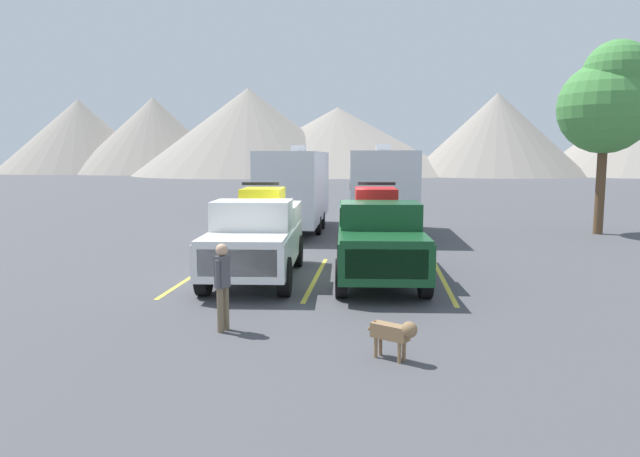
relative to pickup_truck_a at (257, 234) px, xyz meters
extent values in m
plane|color=#47474C|center=(1.58, 0.83, -1.17)|extent=(240.00, 240.00, 0.00)
cube|color=white|center=(0.01, -0.22, -0.28)|extent=(2.39, 5.52, 0.86)
cube|color=white|center=(0.13, -2.16, 0.19)|extent=(2.06, 1.63, 0.08)
cube|color=white|center=(0.04, -0.71, 0.55)|extent=(2.02, 1.52, 0.80)
cube|color=slate|center=(0.08, -1.27, 0.59)|extent=(1.82, 0.34, 0.59)
cube|color=white|center=(-0.08, 1.24, 0.43)|extent=(2.17, 2.61, 0.55)
cube|color=silver|center=(0.18, -2.89, -0.24)|extent=(1.75, 0.17, 0.60)
cylinder|color=black|center=(1.07, -2.00, -0.71)|extent=(0.34, 0.93, 0.92)
cylinder|color=black|center=(-0.82, -2.11, -0.71)|extent=(0.34, 0.93, 0.92)
cylinder|color=black|center=(0.84, 1.67, -0.71)|extent=(0.34, 0.93, 0.92)
cylinder|color=black|center=(-1.04, 1.55, -0.71)|extent=(0.34, 0.93, 0.92)
cube|color=yellow|center=(-0.08, 1.24, 0.93)|extent=(1.23, 1.66, 0.45)
cylinder|color=black|center=(0.42, 0.72, 0.92)|extent=(0.21, 0.45, 0.44)
cylinder|color=black|center=(-0.50, 0.66, 0.92)|extent=(0.21, 0.45, 0.44)
cylinder|color=black|center=(0.35, 1.81, 0.92)|extent=(0.21, 0.45, 0.44)
cylinder|color=black|center=(-0.57, 1.75, 0.92)|extent=(0.21, 0.45, 0.44)
cube|color=black|center=(-0.05, 0.79, 1.30)|extent=(1.03, 0.14, 0.08)
cube|color=#144723|center=(3.22, 0.07, -0.26)|extent=(2.44, 5.94, 0.92)
cube|color=#144723|center=(3.35, -2.02, 0.24)|extent=(2.09, 1.75, 0.08)
cube|color=#144723|center=(3.25, -0.45, 0.56)|extent=(2.04, 1.63, 0.71)
cube|color=slate|center=(3.29, -1.06, 0.59)|extent=(1.84, 0.32, 0.53)
cube|color=#144723|center=(3.12, 1.64, 0.45)|extent=(2.20, 2.80, 0.50)
cube|color=silver|center=(3.40, -2.80, -0.21)|extent=(1.77, 0.17, 0.64)
cylinder|color=black|center=(4.30, -1.85, -0.72)|extent=(0.34, 0.92, 0.90)
cylinder|color=black|center=(2.39, -1.96, -0.72)|extent=(0.34, 0.92, 0.90)
cylinder|color=black|center=(4.05, 2.11, -0.72)|extent=(0.34, 0.92, 0.90)
cylinder|color=black|center=(2.14, 1.99, -0.72)|extent=(0.34, 0.92, 0.90)
cube|color=red|center=(3.12, 1.64, 0.93)|extent=(1.25, 1.78, 0.45)
cylinder|color=black|center=(3.63, 1.08, 0.93)|extent=(0.21, 0.45, 0.44)
cylinder|color=black|center=(2.69, 1.02, 0.93)|extent=(0.21, 0.45, 0.44)
cylinder|color=black|center=(3.55, 2.26, 0.93)|extent=(0.21, 0.45, 0.44)
cylinder|color=black|center=(2.62, 2.20, 0.93)|extent=(0.21, 0.45, 0.44)
cube|color=black|center=(3.15, 1.16, 1.31)|extent=(1.04, 0.14, 0.08)
cube|color=gold|center=(-1.78, 0.10, -1.16)|extent=(0.12, 5.50, 0.01)
cube|color=gold|center=(1.58, 0.10, -1.16)|extent=(0.12, 5.50, 0.01)
cube|color=gold|center=(4.93, 0.10, -1.16)|extent=(0.12, 5.50, 0.01)
cube|color=silver|center=(-0.34, 9.46, 0.80)|extent=(2.46, 7.85, 2.88)
cube|color=#595960|center=(-1.50, 9.43, 0.95)|extent=(0.18, 7.49, 0.24)
cube|color=silver|center=(-0.36, 10.63, 2.39)|extent=(0.61, 0.71, 0.30)
cube|color=#333333|center=(-0.24, 4.95, -0.85)|extent=(0.14, 1.20, 0.12)
cylinder|color=black|center=(0.74, 8.54, -0.79)|extent=(0.24, 0.76, 0.76)
cylinder|color=black|center=(-1.38, 8.50, -0.79)|extent=(0.24, 0.76, 0.76)
cylinder|color=black|center=(0.70, 10.41, -0.79)|extent=(0.24, 0.76, 0.76)
cylinder|color=black|center=(-1.41, 10.37, -0.79)|extent=(0.24, 0.76, 0.76)
cube|color=silver|center=(3.39, 8.75, 0.81)|extent=(2.65, 6.20, 2.90)
cube|color=brown|center=(2.12, 8.73, 0.96)|extent=(0.14, 5.91, 0.24)
cube|color=silver|center=(3.37, 9.67, 2.41)|extent=(0.61, 0.71, 0.30)
cube|color=#333333|center=(3.46, 5.08, -0.85)|extent=(0.14, 1.20, 0.12)
cylinder|color=black|center=(4.56, 8.04, -0.79)|extent=(0.24, 0.76, 0.76)
cylinder|color=black|center=(2.24, 7.99, -0.79)|extent=(0.24, 0.76, 0.76)
cylinder|color=black|center=(4.53, 9.51, -0.79)|extent=(0.24, 0.76, 0.76)
cylinder|color=black|center=(2.21, 9.47, -0.79)|extent=(0.24, 0.76, 0.76)
cylinder|color=#726047|center=(0.34, -4.84, -0.75)|extent=(0.12, 0.12, 0.83)
cylinder|color=#726047|center=(0.40, -4.68, -0.75)|extent=(0.12, 0.12, 0.83)
cube|color=#4C4C51|center=(0.37, -4.76, -0.04)|extent=(0.26, 0.29, 0.59)
sphere|color=tan|center=(0.37, -4.76, 0.37)|extent=(0.23, 0.23, 0.23)
cylinder|color=#4C4C51|center=(0.33, -4.88, -0.07)|extent=(0.10, 0.10, 0.53)
cylinder|color=#4C4C51|center=(0.42, -4.63, -0.07)|extent=(0.10, 0.10, 0.53)
cube|color=olive|center=(3.42, -5.93, -0.72)|extent=(0.64, 0.51, 0.24)
sphere|color=olive|center=(3.72, -6.11, -0.62)|extent=(0.26, 0.26, 0.26)
cylinder|color=olive|center=(3.13, -5.76, -0.67)|extent=(0.16, 0.12, 0.20)
cylinder|color=olive|center=(3.65, -5.98, -1.00)|extent=(0.06, 0.06, 0.33)
cylinder|color=olive|center=(3.57, -6.11, -1.00)|extent=(0.06, 0.06, 0.33)
cylinder|color=olive|center=(3.28, -5.76, -1.00)|extent=(0.06, 0.06, 0.33)
cylinder|color=olive|center=(3.20, -5.88, -1.00)|extent=(0.06, 0.06, 0.33)
cylinder|color=brown|center=(12.34, 9.95, 0.96)|extent=(0.38, 0.38, 4.26)
sphere|color=#478C42|center=(12.34, 9.95, 4.03)|extent=(3.75, 3.75, 3.75)
sphere|color=#478C42|center=(12.63, 9.68, 5.34)|extent=(2.62, 2.62, 2.62)
cone|color=gray|center=(-55.56, 93.68, 5.96)|extent=(31.10, 31.10, 14.25)
cone|color=gray|center=(-39.64, 91.85, 5.98)|extent=(30.55, 30.55, 14.29)
cone|color=gray|center=(-19.20, 82.97, 6.21)|extent=(39.12, 39.12, 14.76)
cone|color=gray|center=(-4.19, 87.63, 4.72)|extent=(43.28, 43.28, 11.77)
cone|color=gray|center=(22.56, 84.01, 5.64)|extent=(29.00, 29.00, 13.62)
camera|label=1|loc=(3.22, -14.85, 2.06)|focal=32.17mm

